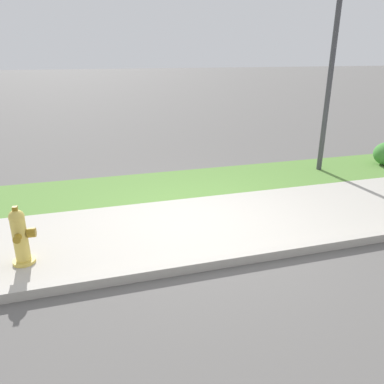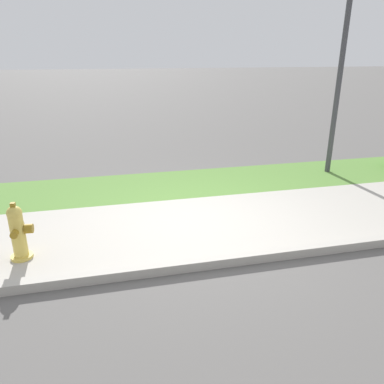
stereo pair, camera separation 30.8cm
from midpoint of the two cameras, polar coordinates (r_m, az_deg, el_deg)
ground_plane at (r=5.78m, az=2.60°, el=-5.07°), size 120.00×120.00×0.00m
sidewalk_pavement at (r=5.77m, az=2.60°, el=-5.03°), size 18.00×2.20×0.01m
grass_verge at (r=7.54m, az=-1.43°, el=1.23°), size 18.00×1.72×0.01m
street_curb at (r=4.76m, az=6.52°, el=-10.38°), size 18.00×0.16×0.12m
fire_hydrant_far_end at (r=5.13m, az=-23.40°, el=-5.68°), size 0.33×0.36×0.77m
street_lamp at (r=8.61m, az=23.76°, el=23.89°), size 0.32×0.32×4.94m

